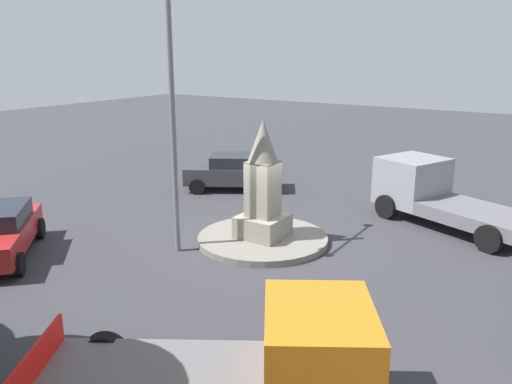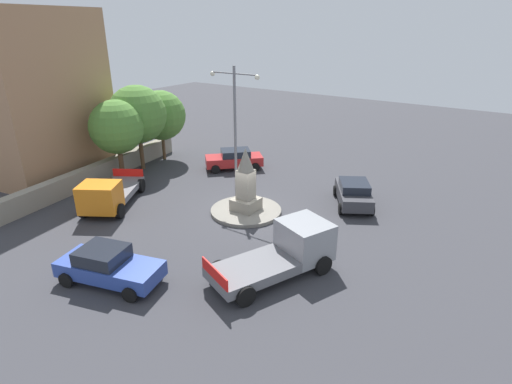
# 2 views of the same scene
# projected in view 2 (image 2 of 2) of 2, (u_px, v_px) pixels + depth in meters

# --- Properties ---
(ground_plane) EXTENTS (80.00, 80.00, 0.00)m
(ground_plane) POSITION_uv_depth(u_px,v_px,m) (246.00, 212.00, 23.46)
(ground_plane) COLOR #38383D
(traffic_island) EXTENTS (4.01, 4.01, 0.20)m
(traffic_island) POSITION_uv_depth(u_px,v_px,m) (246.00, 211.00, 23.42)
(traffic_island) COLOR gray
(traffic_island) RESTS_ON ground
(monument) EXTENTS (1.36, 1.36, 3.60)m
(monument) POSITION_uv_depth(u_px,v_px,m) (246.00, 184.00, 22.80)
(monument) COLOR gray
(monument) RESTS_ON traffic_island
(streetlamp) EXTENTS (3.41, 0.28, 7.81)m
(streetlamp) POSITION_uv_depth(u_px,v_px,m) (235.00, 120.00, 23.99)
(streetlamp) COLOR slate
(streetlamp) RESTS_ON ground
(car_dark_grey_far_side) EXTENTS (3.46, 4.25, 1.49)m
(car_dark_grey_far_side) POSITION_uv_depth(u_px,v_px,m) (353.00, 193.00, 24.13)
(car_dark_grey_far_side) COLOR #38383D
(car_dark_grey_far_side) RESTS_ON ground
(car_blue_parked_left) EXTENTS (4.64, 2.89, 1.53)m
(car_blue_parked_left) POSITION_uv_depth(u_px,v_px,m) (108.00, 266.00, 16.91)
(car_blue_parked_left) COLOR #2D479E
(car_blue_parked_left) RESTS_ON ground
(car_red_approaching) EXTENTS (4.10, 4.07, 1.46)m
(car_red_approaching) POSITION_uv_depth(u_px,v_px,m) (234.00, 159.00, 30.15)
(car_red_approaching) COLOR #B22323
(car_red_approaching) RESTS_ON ground
(truck_orange_near_island) EXTENTS (4.52, 5.61, 1.95)m
(truck_orange_near_island) POSITION_uv_depth(u_px,v_px,m) (108.00, 194.00, 23.48)
(truck_orange_near_island) COLOR orange
(truck_orange_near_island) RESTS_ON ground
(truck_grey_parked_right) EXTENTS (4.01, 5.81, 2.07)m
(truck_grey_parked_right) POSITION_uv_depth(u_px,v_px,m) (286.00, 251.00, 17.57)
(truck_grey_parked_right) COLOR gray
(truck_grey_parked_right) RESTS_ON ground
(stone_boundary_wall) EXTENTS (3.12, 15.86, 1.24)m
(stone_boundary_wall) POSITION_uv_depth(u_px,v_px,m) (96.00, 173.00, 27.71)
(stone_boundary_wall) COLOR gray
(stone_boundary_wall) RESTS_ON ground
(corner_building) EXTENTS (9.71, 9.27, 10.96)m
(corner_building) POSITION_uv_depth(u_px,v_px,m) (23.00, 94.00, 28.15)
(corner_building) COLOR #A87A56
(corner_building) RESTS_ON ground
(tree_near_wall) EXTENTS (3.75, 3.75, 5.35)m
(tree_near_wall) POSITION_uv_depth(u_px,v_px,m) (161.00, 115.00, 31.30)
(tree_near_wall) COLOR brown
(tree_near_wall) RESTS_ON ground
(tree_mid_cluster) EXTENTS (3.60, 3.60, 5.39)m
(tree_mid_cluster) POSITION_uv_depth(u_px,v_px,m) (117.00, 127.00, 27.32)
(tree_mid_cluster) COLOR brown
(tree_mid_cluster) RESTS_ON ground
(tree_far_corner) EXTENTS (4.07, 4.07, 6.07)m
(tree_far_corner) POSITION_uv_depth(u_px,v_px,m) (137.00, 114.00, 28.94)
(tree_far_corner) COLOR brown
(tree_far_corner) RESTS_ON ground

